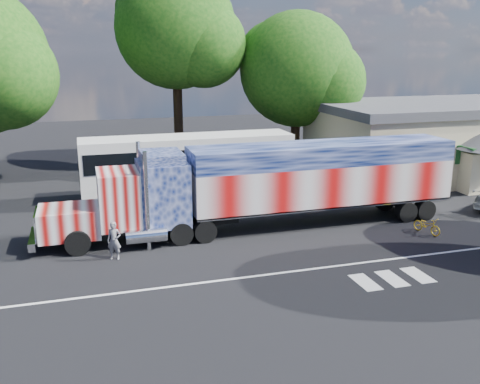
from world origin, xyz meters
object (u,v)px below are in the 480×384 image
object	(u,v)px
tree_ne_a	(299,70)
tree_n_mid	(178,29)
bicycle	(427,225)
woman	(114,241)
coach_bus	(188,165)
semi_truck	(274,183)

from	to	relation	value
tree_ne_a	tree_n_mid	size ratio (longest dim) A/B	0.79
bicycle	tree_n_mid	xyz separation A→B (m)	(-8.69, 19.25, 9.89)
woman	tree_n_mid	world-z (taller)	tree_n_mid
woman	tree_ne_a	bearing A→B (deg)	65.86
coach_bus	tree_ne_a	world-z (taller)	tree_ne_a
semi_truck	tree_ne_a	world-z (taller)	tree_ne_a
semi_truck	tree_n_mid	xyz separation A→B (m)	(-1.73, 16.15, 7.97)
semi_truck	tree_n_mid	size ratio (longest dim) A/B	1.44
tree_n_mid	woman	bearing A→B (deg)	-109.36
semi_truck	woman	world-z (taller)	semi_truck
bicycle	coach_bus	bearing A→B (deg)	117.74
tree_ne_a	tree_n_mid	xyz separation A→B (m)	(-8.64, 2.59, 2.94)
bicycle	tree_n_mid	size ratio (longest dim) A/B	0.11
semi_truck	coach_bus	size ratio (longest dim) A/B	1.65
coach_bus	bicycle	bearing A→B (deg)	-46.37
coach_bus	bicycle	world-z (taller)	coach_bus
tree_ne_a	tree_n_mid	distance (m)	9.49
coach_bus	woman	distance (m)	10.75
coach_bus	woman	world-z (taller)	coach_bus
semi_truck	tree_n_mid	distance (m)	18.09
bicycle	tree_ne_a	bearing A→B (deg)	74.29
woman	coach_bus	bearing A→B (deg)	80.73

